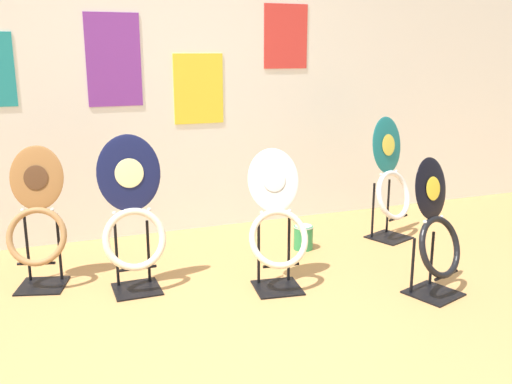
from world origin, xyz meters
TOP-DOWN VIEW (x-y plane):
  - ground_plane at (0.00, 0.00)m, footprint 14.00×14.00m
  - wall_back at (-0.00, 2.29)m, footprint 8.00×0.07m
  - toilet_seat_display_woodgrain at (-0.93, 1.46)m, footprint 0.40×0.36m
  - toilet_seat_display_teal_sax at (1.63, 1.47)m, footprint 0.42×0.36m
  - toilet_seat_display_white_plain at (0.43, 0.91)m, footprint 0.39×0.36m
  - toilet_seat_display_navy_moon at (-0.39, 1.18)m, footprint 0.38×0.28m
  - toilet_seat_display_jazz_black at (1.27, 0.47)m, footprint 0.41×0.35m
  - paint_can at (0.89, 1.47)m, footprint 0.15×0.15m

SIDE VIEW (x-z plane):
  - ground_plane at x=0.00m, z-range 0.00..0.00m
  - paint_can at x=0.89m, z-range 0.00..0.19m
  - toilet_seat_display_jazz_black at x=1.27m, z-range -0.03..0.81m
  - toilet_seat_display_white_plain at x=0.43m, z-range -0.01..0.85m
  - toilet_seat_display_woodgrain at x=-0.93m, z-range 0.00..0.87m
  - toilet_seat_display_navy_moon at x=-0.39m, z-range -0.03..0.93m
  - toilet_seat_display_teal_sax at x=1.63m, z-range -0.02..0.93m
  - wall_back at x=0.00m, z-range 0.00..2.60m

